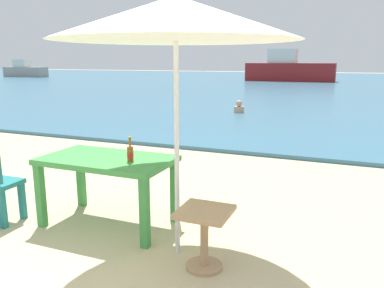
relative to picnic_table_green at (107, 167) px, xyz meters
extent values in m
cube|color=#386B84|center=(0.62, 28.65, -0.61)|extent=(120.00, 50.00, 0.08)
cube|color=#3D8C42|center=(0.00, 0.00, 0.08)|extent=(1.40, 0.80, 0.06)
cube|color=#3D8C42|center=(-0.64, -0.34, -0.30)|extent=(0.08, 0.08, 0.70)
cube|color=#3D8C42|center=(0.64, -0.34, -0.30)|extent=(0.08, 0.08, 0.70)
cube|color=#3D8C42|center=(-0.64, 0.34, -0.30)|extent=(0.08, 0.08, 0.70)
cube|color=#3D8C42|center=(0.64, 0.34, -0.30)|extent=(0.08, 0.08, 0.70)
cylinder|color=brown|center=(0.33, -0.06, 0.19)|extent=(0.06, 0.06, 0.16)
cone|color=brown|center=(0.33, -0.06, 0.27)|extent=(0.06, 0.06, 0.03)
cylinder|color=brown|center=(0.33, -0.06, 0.32)|extent=(0.03, 0.03, 0.09)
cylinder|color=red|center=(0.33, -0.06, 0.18)|extent=(0.07, 0.07, 0.05)
cylinder|color=gold|center=(0.33, -0.06, 0.37)|extent=(0.03, 0.03, 0.01)
cylinder|color=silver|center=(0.97, -0.32, 0.50)|extent=(0.04, 0.04, 2.30)
cone|color=white|center=(0.97, -0.32, 1.47)|extent=(2.10, 2.10, 0.36)
cube|color=tan|center=(1.30, -0.48, -0.13)|extent=(0.44, 0.44, 0.04)
cylinder|color=tan|center=(1.30, -0.48, -0.40)|extent=(0.07, 0.07, 0.50)
cylinder|color=tan|center=(1.30, -0.48, -0.64)|extent=(0.32, 0.32, 0.03)
cube|color=#237275|center=(-1.00, -0.26, -0.44)|extent=(0.06, 0.06, 0.42)
cube|color=#237275|center=(-0.99, -0.54, -0.44)|extent=(0.06, 0.06, 0.42)
cylinder|color=tan|center=(-1.05, 9.02, -0.47)|extent=(0.34, 0.34, 0.20)
sphere|color=tan|center=(-1.05, 9.02, -0.27)|extent=(0.21, 0.21, 0.21)
cube|color=maroon|center=(-2.52, 29.78, 0.16)|extent=(7.13, 1.94, 1.46)
cube|color=silver|center=(-3.17, 29.78, 1.46)|extent=(2.27, 1.46, 1.13)
cube|color=gray|center=(-29.28, 27.82, -0.07)|extent=(4.88, 1.33, 1.00)
cube|color=silver|center=(-29.73, 27.82, 0.82)|extent=(1.55, 1.00, 0.78)
camera|label=1|loc=(2.38, -3.37, 1.13)|focal=36.15mm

